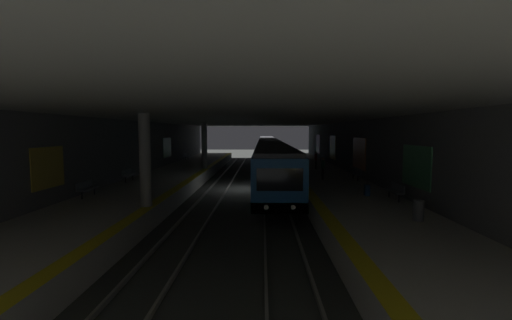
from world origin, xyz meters
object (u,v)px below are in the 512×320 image
at_px(pillar_far, 204,146).
at_px(person_walking_mid, 316,159).
at_px(bench_right_mid, 128,174).
at_px(bench_left_far, 322,158).
at_px(pillar_near, 145,160).
at_px(metro_train, 269,151).
at_px(bench_left_mid, 357,173).
at_px(suitcase_rolling, 367,190).
at_px(bench_left_near, 396,190).
at_px(bench_right_far, 186,156).
at_px(person_waiting_near, 323,167).
at_px(bench_right_near, 87,188).
at_px(trash_bin, 418,210).

distance_m(pillar_far, person_walking_mid, 11.02).
bearing_deg(bench_right_mid, bench_left_far, -46.67).
xyz_separation_m(pillar_near, metro_train, (29.80, -6.55, -1.30)).
distance_m(bench_left_mid, bench_right_mid, 17.11).
xyz_separation_m(metro_train, suitcase_rolling, (-26.80, -5.17, -0.66)).
height_order(pillar_near, bench_left_far, pillar_near).
xyz_separation_m(pillar_far, suitcase_rolling, (-13.79, -11.72, -1.96)).
xyz_separation_m(bench_left_near, bench_left_far, (22.48, 0.00, 0.00)).
relative_size(bench_left_near, bench_right_far, 1.00).
height_order(bench_left_far, bench_right_far, same).
distance_m(metro_train, person_waiting_near, 20.67).
distance_m(pillar_far, bench_left_near, 19.82).
bearing_deg(bench_right_far, bench_left_far, -99.61).
height_order(bench_right_near, person_waiting_near, person_waiting_near).
bearing_deg(bench_left_far, bench_right_near, 142.15).
height_order(bench_left_far, trash_bin, bench_left_far).
relative_size(bench_left_near, bench_left_far, 1.00).
height_order(pillar_near, bench_right_mid, pillar_near).
bearing_deg(bench_left_far, person_walking_mid, 165.57).
bearing_deg(bench_right_far, person_waiting_near, -140.65).
height_order(pillar_near, bench_right_near, pillar_near).
xyz_separation_m(bench_right_mid, bench_right_far, (18.99, 0.00, 0.00)).
bearing_deg(bench_left_far, pillar_far, 120.26).
distance_m(metro_train, suitcase_rolling, 27.31).
xyz_separation_m(bench_left_near, bench_right_far, (25.37, 17.07, 0.00)).
xyz_separation_m(pillar_far, person_walking_mid, (-0.04, -10.94, -1.33)).
height_order(bench_left_near, bench_right_far, same).
xyz_separation_m(bench_left_far, person_walking_mid, (-7.56, 1.94, 0.42)).
bearing_deg(bench_left_mid, pillar_far, 59.97).
height_order(pillar_far, person_walking_mid, pillar_far).
relative_size(bench_left_mid, bench_right_far, 1.00).
bearing_deg(bench_right_mid, bench_left_mid, -86.19).
bearing_deg(trash_bin, bench_left_mid, -3.57).
relative_size(bench_left_far, bench_right_near, 1.00).
height_order(metro_train, bench_left_near, metro_train).
distance_m(bench_right_near, person_walking_mid, 20.89).
relative_size(bench_left_far, trash_bin, 2.00).
bearing_deg(person_walking_mid, person_waiting_near, 175.31).
xyz_separation_m(pillar_near, bench_right_far, (27.19, 4.18, -1.75)).
height_order(bench_right_mid, trash_bin, bench_right_mid).
height_order(bench_right_far, suitcase_rolling, suitcase_rolling).
distance_m(pillar_far, bench_right_far, 11.35).
bearing_deg(bench_right_far, trash_bin, -151.14).
height_order(pillar_far, bench_left_far, pillar_far).
relative_size(metro_train, bench_left_far, 35.25).
bearing_deg(person_waiting_near, pillar_far, 54.76).
relative_size(bench_right_far, trash_bin, 2.00).
height_order(pillar_near, trash_bin, pillar_near).
relative_size(bench_left_far, person_waiting_near, 1.00).
relative_size(bench_right_mid, person_waiting_near, 1.00).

